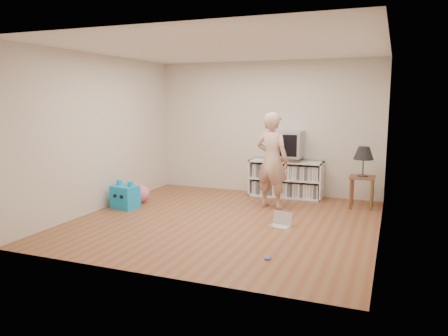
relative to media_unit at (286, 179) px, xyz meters
name	(u,v)px	position (x,y,z in m)	size (l,w,h in m)	color
ground	(225,221)	(-0.47, -2.04, -0.35)	(4.50, 4.50, 0.00)	brown
walls	(225,137)	(-0.47, -2.04, 0.95)	(4.52, 4.52, 2.60)	beige
ceiling	(225,48)	(-0.47, -2.04, 2.25)	(4.50, 4.50, 0.01)	white
media_unit	(286,179)	(0.00, 0.00, 0.00)	(1.40, 0.45, 0.70)	white
dvd_deck	(286,159)	(0.00, -0.02, 0.39)	(0.45, 0.35, 0.07)	gray
crt_tv	(287,144)	(0.00, -0.02, 0.67)	(0.60, 0.53, 0.50)	#97979C
side_table	(362,184)	(1.43, -0.39, 0.07)	(0.42, 0.42, 0.55)	brown
table_lamp	(364,154)	(1.43, -0.39, 0.59)	(0.34, 0.34, 0.52)	#333333
person	(272,160)	(-0.03, -0.96, 0.48)	(0.60, 0.40, 1.66)	tan
laptop	(281,222)	(0.40, -1.99, -0.29)	(0.35, 0.31, 0.21)	silver
playing_cards	(268,258)	(0.59, -3.37, -0.34)	(0.07, 0.09, 0.02)	#4552B8
plush_blue	(125,197)	(-2.37, -1.92, -0.15)	(0.46, 0.41, 0.48)	#0E8FD8
plush_pink	(139,193)	(-2.38, -1.47, -0.19)	(0.39, 0.39, 0.33)	#DB6991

